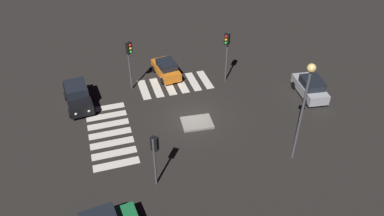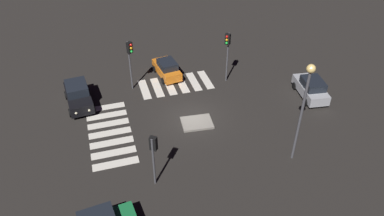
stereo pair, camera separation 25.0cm
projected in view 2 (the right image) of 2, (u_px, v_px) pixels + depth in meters
name	position (u px, v px, depth m)	size (l,w,h in m)	color
ground_plane	(192.00, 118.00, 30.02)	(80.00, 80.00, 0.00)	black
traffic_island	(197.00, 123.00, 29.37)	(2.56, 2.01, 0.18)	gray
car_silver	(311.00, 88.00, 31.97)	(2.34, 4.26, 1.79)	#9EA0A5
car_black	(78.00, 95.00, 30.99)	(2.38, 4.51, 1.91)	black
car_orange	(167.00, 69.00, 34.75)	(2.17, 3.95, 1.66)	orange
traffic_light_east	(130.00, 54.00, 31.40)	(0.54, 0.53, 4.60)	#47474C
traffic_light_south	(227.00, 46.00, 32.36)	(0.54, 0.54, 4.76)	#47474C
traffic_light_north	(154.00, 149.00, 22.84)	(0.54, 0.53, 3.78)	#47474C
street_lamp	(305.00, 98.00, 23.32)	(0.56, 0.56, 7.50)	#47474C
crosswalk_near	(176.00, 84.00, 34.03)	(6.45, 3.20, 0.02)	silver
crosswalk_side	(110.00, 133.00, 28.50)	(3.20, 7.60, 0.02)	silver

